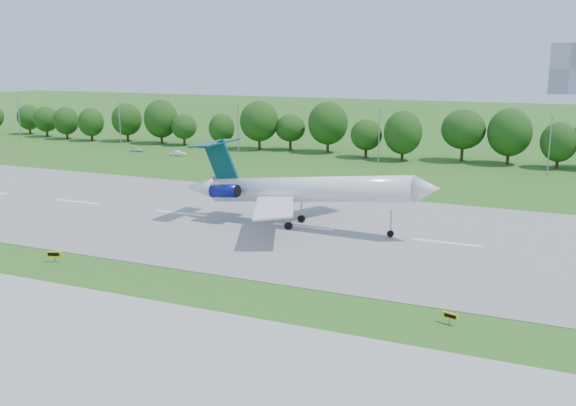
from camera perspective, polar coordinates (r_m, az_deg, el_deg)
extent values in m
plane|color=#275B18|center=(79.71, -19.28, -4.86)|extent=(600.00, 600.00, 0.00)
cube|color=gray|center=(98.71, -9.51, -0.93)|extent=(400.00, 45.00, 0.08)
cylinder|color=#382314|center=(213.09, -22.63, 6.09)|extent=(0.70, 0.70, 3.60)
sphere|color=#0E360D|center=(212.69, -22.73, 7.27)|extent=(8.40, 8.40, 8.40)
cylinder|color=#382314|center=(186.58, -13.97, 5.87)|extent=(0.70, 0.70, 3.60)
sphere|color=#0E360D|center=(186.12, -14.05, 7.22)|extent=(8.40, 8.40, 8.40)
cylinder|color=#382314|center=(165.57, -2.82, 5.39)|extent=(0.70, 0.70, 3.60)
sphere|color=#0E360D|center=(165.06, -2.83, 6.91)|extent=(8.40, 8.40, 8.40)
cylinder|color=#382314|center=(152.38, 10.86, 4.53)|extent=(0.70, 0.70, 3.60)
sphere|color=#0E360D|center=(151.82, 10.93, 6.17)|extent=(8.40, 8.40, 8.40)
cylinder|color=gray|center=(198.62, -22.77, 6.88)|extent=(0.24, 0.24, 12.00)
cube|color=gray|center=(198.18, -22.92, 8.63)|extent=(0.90, 0.25, 0.18)
cylinder|color=gray|center=(175.22, -14.71, 6.78)|extent=(0.24, 0.24, 12.00)
cube|color=gray|center=(174.73, -14.83, 8.77)|extent=(0.90, 0.25, 0.18)
cylinder|color=gray|center=(156.22, -4.46, 6.47)|extent=(0.24, 0.24, 12.00)
cube|color=gray|center=(155.67, -4.50, 8.71)|extent=(0.90, 0.25, 0.18)
cylinder|color=gray|center=(143.38, 8.09, 5.81)|extent=(0.24, 0.24, 12.00)
cube|color=gray|center=(142.78, 8.17, 8.24)|extent=(0.90, 0.25, 0.18)
cylinder|color=gray|center=(138.43, 22.23, 4.74)|extent=(0.24, 0.24, 12.00)
cube|color=gray|center=(137.80, 22.45, 7.25)|extent=(0.90, 0.25, 0.18)
cube|color=#B2B2B7|center=(460.38, 23.76, 10.89)|extent=(24.00, 24.00, 32.00)
cylinder|color=white|center=(88.15, 1.80, 1.22)|extent=(29.94, 4.57, 6.21)
cone|color=white|center=(82.77, 12.26, 1.25)|extent=(3.60, 3.58, 3.74)
cone|color=white|center=(96.45, -7.59, 1.39)|extent=(5.17, 3.64, 3.89)
cube|color=white|center=(83.03, -1.25, -0.32)|extent=(9.54, 13.75, 0.71)
cube|color=white|center=(95.29, 2.50, 1.39)|extent=(10.25, 13.68, 0.71)
cube|color=#053B3C|center=(93.96, -5.94, 3.62)|extent=(5.45, 0.70, 6.77)
cube|color=#053B3C|center=(94.07, -6.50, 5.33)|extent=(3.52, 9.50, 0.51)
cylinder|color=#0A0E61|center=(91.45, -5.67, 1.07)|extent=(4.37, 2.04, 2.26)
cylinder|color=#0A0E61|center=(95.79, -4.08, 1.64)|extent=(4.37, 2.04, 2.26)
cylinder|color=gray|center=(84.96, 9.13, -1.68)|extent=(0.20, 0.20, 3.16)
cylinder|color=black|center=(85.37, 9.09, -2.70)|extent=(0.90, 0.33, 0.89)
cylinder|color=gray|center=(87.76, 0.04, -1.04)|extent=(0.24, 0.24, 3.16)
cylinder|color=black|center=(88.15, 0.04, -2.04)|extent=(1.10, 0.48, 1.09)
cylinder|color=gray|center=(91.59, 1.21, -0.45)|extent=(0.24, 0.24, 3.16)
cylinder|color=black|center=(91.97, 1.20, -1.41)|extent=(1.10, 0.48, 1.09)
cube|color=gray|center=(79.38, -20.01, -4.69)|extent=(0.15, 0.15, 0.80)
cube|color=yellow|center=(79.21, -20.05, -4.29)|extent=(1.79, 0.81, 0.63)
cube|color=black|center=(79.10, -20.08, -4.32)|extent=(1.30, 0.48, 0.40)
cube|color=gray|center=(59.81, 14.17, -10.10)|extent=(0.12, 0.12, 0.66)
cube|color=yellow|center=(59.63, 14.19, -9.68)|extent=(1.50, 0.63, 0.52)
cube|color=black|center=(59.54, 14.15, -9.71)|extent=(1.09, 0.37, 0.33)
imported|color=white|center=(157.18, -9.77, 4.38)|extent=(3.94, 2.21, 1.23)
imported|color=silver|center=(166.01, -13.29, 4.66)|extent=(3.51, 1.81, 1.14)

